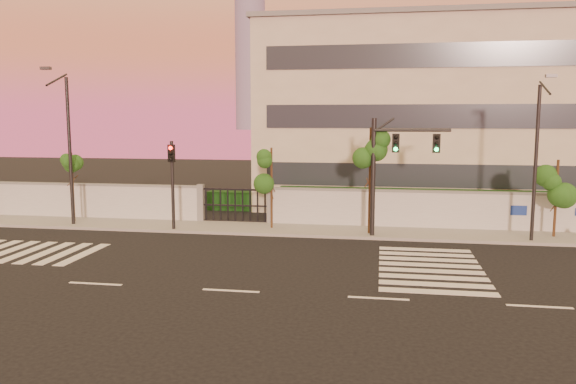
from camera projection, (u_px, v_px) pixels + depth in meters
The scene contains 15 objects.
ground at pixel (231, 291), 19.23m from camera, with size 120.00×120.00×0.00m, color black.
sidewalk at pixel (284, 230), 29.49m from camera, with size 60.00×3.00×0.15m, color gray.
perimeter_wall at pixel (290, 207), 30.81m from camera, with size 60.00×0.36×2.20m.
hedge_row at pixel (315, 204), 33.35m from camera, with size 41.00×4.25×1.80m.
institutional_building at pixel (441, 114), 38.47m from camera, with size 24.40×12.40×12.25m.
distant_skyscraper at pixel (250, 11), 295.61m from camera, with size 16.00×16.00×118.00m.
road_markings at pixel (218, 261), 23.16m from camera, with size 57.00×7.62×0.02m.
street_tree_c at pixel (73, 172), 31.12m from camera, with size 1.33×1.06×4.00m.
street_tree_d at pixel (272, 170), 29.21m from camera, with size 1.35×1.07×4.37m.
street_tree_e at pixel (371, 157), 27.73m from camera, with size 1.55×1.23×5.43m.
street_tree_f at pixel (557, 181), 27.08m from camera, with size 1.55×1.24×3.91m.
traffic_signal_main at pixel (389, 163), 27.12m from camera, with size 3.72×0.41×5.89m.
traffic_signal_secondary at pixel (172, 175), 28.92m from camera, with size 0.37×0.35×4.73m.
streetlight_west at pixel (68, 143), 29.94m from camera, with size 0.50×2.03×8.42m.
streetlight_east at pixel (537, 155), 25.88m from camera, with size 0.46×1.86×7.75m.
Camera 1 is at (4.99, -18.05, 5.87)m, focal length 35.00 mm.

